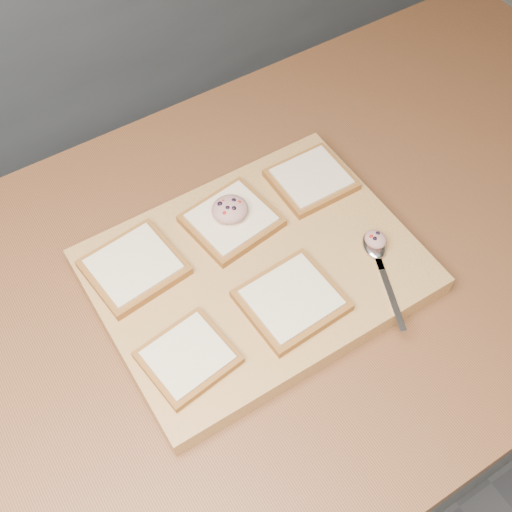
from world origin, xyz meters
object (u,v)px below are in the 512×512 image
(bread_far_center, at_px, (232,220))
(tuna_salad_dollop, at_px, (230,209))
(cutting_board, at_px, (256,272))
(spoon, at_px, (376,252))

(bread_far_center, distance_m, tuna_salad_dollop, 0.02)
(cutting_board, xyz_separation_m, bread_far_center, (0.01, 0.08, 0.03))
(cutting_board, distance_m, bread_far_center, 0.09)
(cutting_board, xyz_separation_m, spoon, (0.16, -0.08, 0.02))
(bread_far_center, bearing_deg, cutting_board, -95.94)
(bread_far_center, bearing_deg, spoon, -46.84)
(bread_far_center, bearing_deg, tuna_salad_dollop, 82.72)
(spoon, bearing_deg, cutting_board, 154.04)
(bread_far_center, relative_size, spoon, 0.84)
(bread_far_center, height_order, spoon, bread_far_center)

